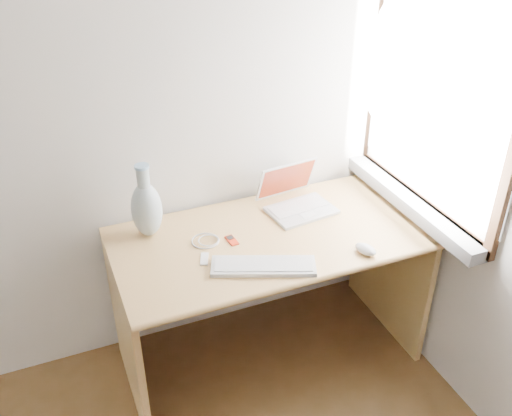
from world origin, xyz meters
name	(u,v)px	position (x,y,z in m)	size (l,w,h in m)	color
window	(429,100)	(1.72, 1.30, 1.28)	(0.11, 0.99, 1.10)	white
desk	(262,263)	(1.03, 1.46, 0.52)	(1.37, 0.69, 0.73)	#D8B569
laptop	(298,199)	(1.24, 1.54, 0.77)	(0.32, 0.28, 0.20)	silver
external_keyboard	(263,266)	(0.91, 1.17, 0.74)	(0.44, 0.28, 0.02)	white
mouse	(366,249)	(1.35, 1.10, 0.74)	(0.06, 0.10, 0.04)	silver
ipod	(232,240)	(0.86, 1.40, 0.73)	(0.04, 0.08, 0.01)	#A8200B
cable_coil	(205,241)	(0.75, 1.44, 0.73)	(0.12, 0.12, 0.01)	white
remote	(204,259)	(0.71, 1.31, 0.73)	(0.03, 0.08, 0.01)	white
vase	(146,208)	(0.54, 1.58, 0.86)	(0.13, 0.13, 0.34)	silver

